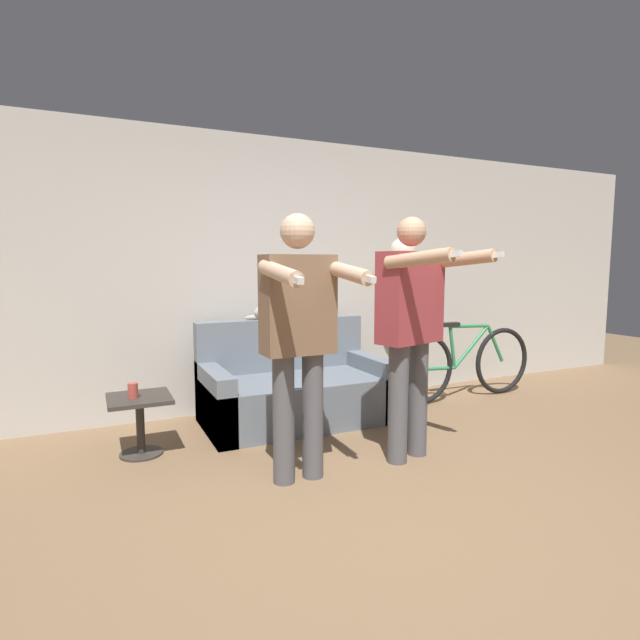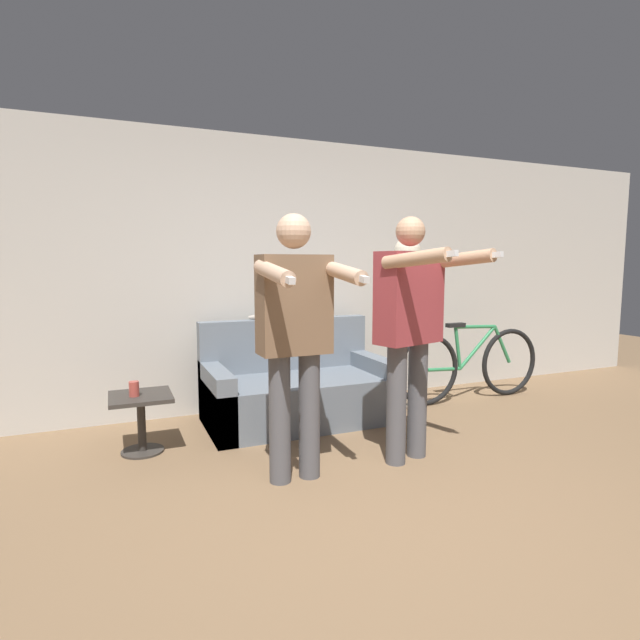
{
  "view_description": "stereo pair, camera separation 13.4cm",
  "coord_description": "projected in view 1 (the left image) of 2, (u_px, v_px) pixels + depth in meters",
  "views": [
    {
      "loc": [
        -1.54,
        -2.06,
        1.41
      ],
      "look_at": [
        0.07,
        1.39,
        0.98
      ],
      "focal_mm": 28.0,
      "sensor_mm": 36.0,
      "label": 1
    },
    {
      "loc": [
        -1.41,
        -2.12,
        1.41
      ],
      "look_at": [
        0.07,
        1.39,
        0.98
      ],
      "focal_mm": 28.0,
      "sensor_mm": 36.0,
      "label": 2
    }
  ],
  "objects": [
    {
      "name": "cat",
      "position": [
        271.0,
        311.0,
        4.63
      ],
      "size": [
        0.4,
        0.12,
        0.18
      ],
      "color": "#B7AD9E",
      "rests_on": "couch"
    },
    {
      "name": "couch",
      "position": [
        295.0,
        391.0,
        4.47
      ],
      "size": [
        1.63,
        0.87,
        0.89
      ],
      "color": "slate",
      "rests_on": "ground_plane"
    },
    {
      "name": "bicycle",
      "position": [
        464.0,
        363.0,
        5.19
      ],
      "size": [
        1.76,
        0.07,
        0.81
      ],
      "color": "black",
      "rests_on": "ground_plane"
    },
    {
      "name": "ground_plane",
      "position": [
        418.0,
        528.0,
        2.66
      ],
      "size": [
        16.0,
        16.0,
        0.0
      ],
      "primitive_type": "plane",
      "color": "#846647"
    },
    {
      "name": "person_left",
      "position": [
        299.0,
        329.0,
        3.14
      ],
      "size": [
        0.53,
        0.67,
        1.72
      ],
      "rotation": [
        0.0,
        0.0,
        0.01
      ],
      "color": "#56565B",
      "rests_on": "ground_plane"
    },
    {
      "name": "side_table",
      "position": [
        140.0,
        413.0,
        3.66
      ],
      "size": [
        0.44,
        0.44,
        0.44
      ],
      "color": "#38332D",
      "rests_on": "ground_plane"
    },
    {
      "name": "person_right",
      "position": [
        412.0,
        320.0,
        3.5
      ],
      "size": [
        0.68,
        0.78,
        1.73
      ],
      "rotation": [
        0.0,
        0.0,
        0.28
      ],
      "color": "#56565B",
      "rests_on": "ground_plane"
    },
    {
      "name": "cup",
      "position": [
        133.0,
        391.0,
        3.6
      ],
      "size": [
        0.07,
        0.07,
        0.11
      ],
      "color": "#B7473D",
      "rests_on": "side_table"
    },
    {
      "name": "wall_back",
      "position": [
        264.0,
        275.0,
        4.81
      ],
      "size": [
        10.0,
        0.05,
        2.6
      ],
      "color": "beige",
      "rests_on": "ground_plane"
    },
    {
      "name": "floor_lamp",
      "position": [
        402.0,
        273.0,
        4.87
      ],
      "size": [
        0.33,
        0.33,
        1.66
      ],
      "color": "#756047",
      "rests_on": "ground_plane"
    }
  ]
}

